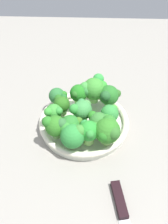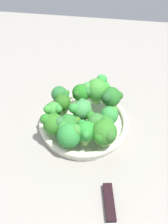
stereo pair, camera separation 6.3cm
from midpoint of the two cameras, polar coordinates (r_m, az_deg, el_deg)
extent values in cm
cube|color=gray|center=(93.63, 0.25, -3.74)|extent=(130.00, 130.00, 2.50)
cylinder|color=silver|center=(92.99, 1.94, -2.43)|extent=(24.40, 24.40, 1.39)
torus|color=silver|center=(91.87, 1.96, -1.78)|extent=(25.41, 25.41, 1.70)
cylinder|color=#85C967|center=(90.21, -3.22, -0.90)|extent=(2.40, 2.40, 2.76)
sphere|color=#3A8E34|center=(88.22, -3.29, 0.39)|extent=(4.42, 4.42, 4.42)
sphere|color=#338A34|center=(86.70, -2.44, 0.42)|extent=(2.15, 2.15, 2.15)
sphere|color=green|center=(86.78, -4.31, 0.38)|extent=(2.33, 2.33, 2.33)
cylinder|color=#8AC560|center=(84.83, 2.39, -4.80)|extent=(2.76, 2.76, 2.50)
sphere|color=#288D2E|center=(82.59, 2.45, -3.45)|extent=(5.37, 5.37, 5.37)
sphere|color=#317A2A|center=(82.95, 3.69, -2.72)|extent=(2.57, 2.57, 2.57)
sphere|color=#2B8539|center=(83.15, 1.83, -2.18)|extent=(2.30, 2.30, 2.30)
sphere|color=#2E8732|center=(80.21, 2.58, -4.03)|extent=(2.23, 2.23, 2.23)
cylinder|color=#8EC75D|center=(90.06, 6.35, -1.76)|extent=(2.40, 2.40, 1.66)
sphere|color=#318738|center=(88.31, 6.47, -0.67)|extent=(4.98, 4.98, 4.98)
sphere|color=green|center=(88.35, 7.24, 0.17)|extent=(2.23, 2.23, 2.23)
sphere|color=#388E2E|center=(86.77, 5.99, -1.36)|extent=(2.43, 2.43, 2.43)
cylinder|color=#98D369|center=(94.75, 6.53, 1.27)|extent=(2.19, 2.19, 2.07)
sphere|color=#256A24|center=(92.79, 6.67, 2.58)|extent=(5.76, 5.76, 5.76)
sphere|color=#2A6122|center=(92.70, 8.12, 2.78)|extent=(2.34, 2.34, 2.34)
sphere|color=#235928|center=(90.45, 6.01, 2.48)|extent=(2.98, 2.98, 2.98)
cylinder|color=#95BD5E|center=(86.93, 4.24, -3.25)|extent=(2.11, 2.11, 2.67)
sphere|color=#33742F|center=(84.77, 4.34, -1.91)|extent=(4.99, 4.99, 4.99)
sphere|color=#267420|center=(85.10, 3.39, -0.82)|extent=(2.59, 2.59, 2.59)
sphere|color=#2C6C1E|center=(83.18, 3.91, -2.59)|extent=(2.12, 2.12, 2.12)
cylinder|color=#7AB15D|center=(92.76, -1.72, 0.41)|extent=(2.51, 2.51, 1.99)
sphere|color=#28631B|center=(91.05, -1.75, 1.53)|extent=(4.58, 4.58, 4.58)
sphere|color=#216225|center=(91.73, -1.31, 2.72)|extent=(2.08, 2.08, 2.08)
sphere|color=#215B2D|center=(89.96, -2.45, 1.18)|extent=(1.97, 1.97, 1.97)
sphere|color=#24651D|center=(91.95, -2.18, 2.46)|extent=(2.70, 2.70, 2.70)
cylinder|color=#7ABF55|center=(94.94, 1.36, 1.95)|extent=(2.45, 2.45, 2.64)
sphere|color=#21751E|center=(92.96, 1.39, 3.30)|extent=(5.08, 5.08, 5.08)
sphere|color=#276620|center=(91.48, 0.87, 3.13)|extent=(2.23, 2.23, 2.23)
sphere|color=#2E7432|center=(92.33, 2.68, 3.55)|extent=(2.78, 2.78, 2.78)
cylinder|color=#96CC65|center=(87.00, -0.64, -3.49)|extent=(2.46, 2.46, 1.74)
sphere|color=#287229|center=(85.00, -0.65, -2.28)|extent=(5.65, 5.65, 5.65)
sphere|color=#2C772F|center=(83.77, 0.02, -2.61)|extent=(2.43, 2.43, 2.43)
sphere|color=#356C1F|center=(84.62, 0.81, -1.67)|extent=(2.45, 2.45, 2.45)
sphere|color=#287330|center=(83.27, -1.79, -2.50)|extent=(2.91, 2.91, 2.91)
cylinder|color=#94CD68|center=(90.03, 1.66, -1.08)|extent=(2.79, 2.79, 2.48)
sphere|color=#3B8A42|center=(87.91, 1.70, 0.29)|extent=(5.41, 5.41, 5.41)
sphere|color=#2F8C34|center=(86.63, 0.55, 0.63)|extent=(2.78, 2.78, 2.78)
sphere|color=#338240|center=(88.48, 1.71, 1.59)|extent=(2.35, 2.35, 2.35)
sphere|color=#3F843E|center=(88.16, 2.46, 1.20)|extent=(2.78, 2.78, 2.78)
cylinder|color=#83B558|center=(84.89, 5.57, -5.13)|extent=(2.74, 2.74, 2.24)
sphere|color=#2F7723|center=(82.41, 5.72, -3.65)|extent=(6.71, 6.71, 6.71)
sphere|color=#2F6926|center=(80.69, 6.75, -4.12)|extent=(3.43, 3.43, 3.43)
sphere|color=#2C7626|center=(82.89, 6.12, -2.22)|extent=(3.90, 3.90, 3.90)
sphere|color=#267620|center=(80.85, 5.00, -4.43)|extent=(3.18, 3.18, 3.18)
cylinder|color=#80B44F|center=(95.73, -2.39, 2.01)|extent=(1.89, 1.89, 1.78)
sphere|color=#2A6C32|center=(94.11, -2.44, 3.09)|extent=(4.69, 4.69, 4.69)
sphere|color=#277321|center=(93.53, -1.25, 3.21)|extent=(2.18, 2.18, 2.18)
sphere|color=#2A6724|center=(92.25, -2.28, 2.71)|extent=(2.15, 2.15, 2.15)
cylinder|color=#81B850|center=(84.53, -0.64, -5.45)|extent=(2.13, 2.13, 1.63)
sphere|color=#2B8535|center=(82.35, -0.65, -4.17)|extent=(6.31, 6.31, 6.31)
sphere|color=#388030|center=(81.47, 0.77, -3.36)|extent=(3.37, 3.37, 3.37)
sphere|color=#2E7F2B|center=(83.24, -1.50, -2.73)|extent=(3.53, 3.53, 3.53)
sphere|color=#328629|center=(83.02, -0.03, -2.96)|extent=(3.21, 3.21, 3.21)
cylinder|color=#76B25C|center=(95.92, 4.05, 2.32)|extent=(2.64, 2.64, 2.53)
sphere|color=#3A8A30|center=(93.68, 4.15, 3.85)|extent=(6.51, 6.51, 6.51)
sphere|color=#3E923C|center=(92.69, 2.58, 4.26)|extent=(3.11, 3.11, 3.11)
sphere|color=green|center=(94.37, 5.06, 5.55)|extent=(3.21, 3.21, 3.21)
sphere|color=green|center=(93.79, 5.60, 4.26)|extent=(3.15, 3.15, 3.15)
cylinder|color=#79B05D|center=(86.78, -3.16, -3.50)|extent=(2.02, 2.02, 2.23)
sphere|color=#2C7320|center=(84.63, -3.23, -2.17)|extent=(5.59, 5.59, 5.59)
sphere|color=#337332|center=(83.32, -1.96, -2.19)|extent=(2.71, 2.71, 2.71)
sphere|color=#2F6732|center=(83.21, -2.18, -1.87)|extent=(2.97, 2.97, 2.97)
sphere|color=#297623|center=(83.86, -4.61, -1.32)|extent=(2.90, 2.90, 2.90)
cube|color=black|center=(78.78, 6.81, -15.54)|extent=(9.84, 3.95, 1.50)
camera|label=1|loc=(0.03, -87.98, 1.99)|focal=52.25mm
camera|label=2|loc=(0.03, 92.02, -1.99)|focal=52.25mm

